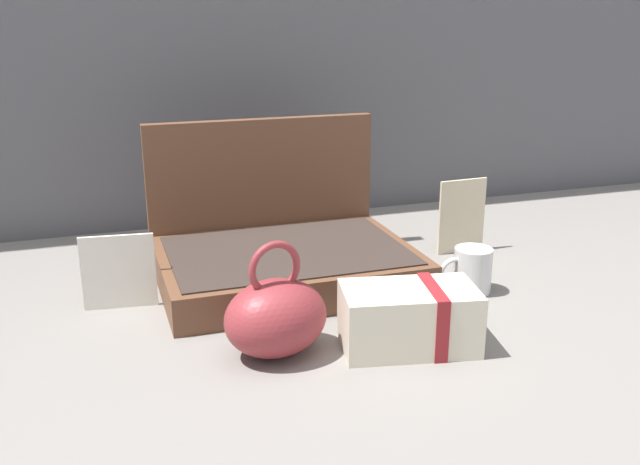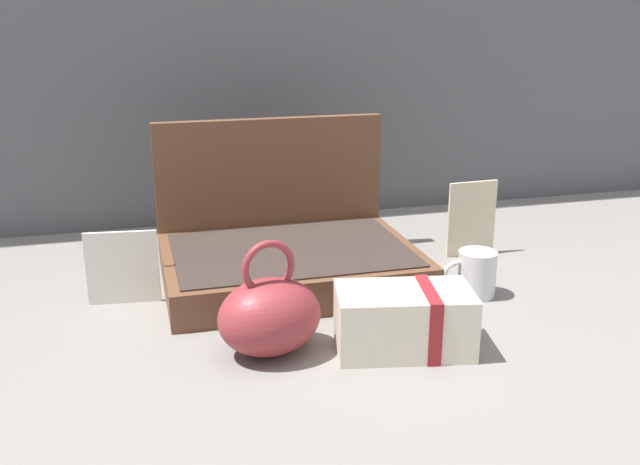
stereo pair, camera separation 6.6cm
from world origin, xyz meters
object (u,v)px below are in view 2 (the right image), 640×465
Objects in this scene: cream_toiletry_bag at (406,320)px; poster_card_right at (472,219)px; coffee_mug at (475,274)px; teal_pouch_handbag at (270,315)px; open_suitcase at (286,246)px; info_card_left at (122,268)px.

cream_toiletry_bag is 1.40× the size of poster_card_right.
poster_card_right is (0.09, 0.20, 0.04)m from coffee_mug.
cream_toiletry_bag is at bearing -12.34° from teal_pouch_handbag.
coffee_mug is 0.65× the size of poster_card_right.
open_suitcase reaches higher than teal_pouch_handbag.
cream_toiletry_bag reaches higher than coffee_mug.
teal_pouch_handbag is 0.42m from coffee_mug.
info_card_left reaches higher than coffee_mug.
poster_card_right reaches higher than coffee_mug.
open_suitcase is at bearing 179.39° from poster_card_right.
info_card_left is 0.83× the size of poster_card_right.
open_suitcase is 0.37m from cream_toiletry_bag.
open_suitcase is 0.36m from coffee_mug.
cream_toiletry_bag is at bearing -131.26° from poster_card_right.
cream_toiletry_bag is (0.20, -0.04, -0.01)m from teal_pouch_handbag.
teal_pouch_handbag reaches higher than coffee_mug.
coffee_mug is 0.23m from poster_card_right.
info_card_left is (-0.62, 0.13, 0.02)m from coffee_mug.
info_card_left is at bearing 144.34° from cream_toiletry_bag.
info_card_left is (-0.41, 0.30, 0.02)m from cream_toiletry_bag.
teal_pouch_handbag reaches higher than cream_toiletry_bag.
cream_toiletry_bag is 0.51m from info_card_left.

